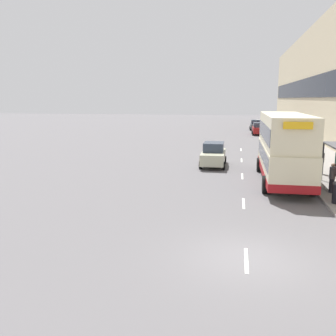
# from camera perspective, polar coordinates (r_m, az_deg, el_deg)

# --- Properties ---
(ground_plane) EXTENTS (220.00, 220.00, 0.00)m
(ground_plane) POSITION_cam_1_polar(r_m,az_deg,el_deg) (13.13, 11.83, -13.28)
(ground_plane) COLOR #5B595B
(pavement) EXTENTS (5.00, 93.00, 0.14)m
(pavement) POSITION_cam_1_polar(r_m,az_deg,el_deg) (51.26, 18.29, 4.22)
(pavement) COLOR gray
(pavement) RESTS_ON ground_plane
(terrace_facade) EXTENTS (3.10, 93.00, 14.96)m
(terrace_facade) POSITION_cam_1_polar(r_m,az_deg,el_deg) (51.74, 23.25, 12.18)
(terrace_facade) COLOR #C6B793
(terrace_facade) RESTS_ON ground_plane
(lane_mark_0) EXTENTS (0.12, 2.00, 0.01)m
(lane_mark_0) POSITION_cam_1_polar(r_m,az_deg,el_deg) (12.96, 11.85, -13.58)
(lane_mark_0) COLOR silver
(lane_mark_0) RESTS_ON ground_plane
(lane_mark_1) EXTENTS (0.12, 2.00, 0.01)m
(lane_mark_1) POSITION_cam_1_polar(r_m,az_deg,el_deg) (19.45, 11.45, -5.32)
(lane_mark_1) COLOR silver
(lane_mark_1) RESTS_ON ground_plane
(lane_mark_2) EXTENTS (0.12, 2.00, 0.01)m
(lane_mark_2) POSITION_cam_1_polar(r_m,az_deg,el_deg) (26.13, 11.25, -1.24)
(lane_mark_2) COLOR silver
(lane_mark_2) RESTS_ON ground_plane
(lane_mark_3) EXTENTS (0.12, 2.00, 0.01)m
(lane_mark_3) POSITION_cam_1_polar(r_m,az_deg,el_deg) (32.90, 11.14, 1.18)
(lane_mark_3) COLOR silver
(lane_mark_3) RESTS_ON ground_plane
(lane_mark_4) EXTENTS (0.12, 2.00, 0.01)m
(lane_mark_4) POSITION_cam_1_polar(r_m,az_deg,el_deg) (39.71, 11.06, 2.76)
(lane_mark_4) COLOR silver
(lane_mark_4) RESTS_ON ground_plane
(double_decker_bus_near) EXTENTS (2.85, 10.12, 4.30)m
(double_decker_bus_near) POSITION_cam_1_polar(r_m,az_deg,el_deg) (24.57, 17.26, 3.14)
(double_decker_bus_near) COLOR beige
(double_decker_bus_near) RESTS_ON ground_plane
(car_0) EXTENTS (1.95, 4.42, 1.85)m
(car_0) POSITION_cam_1_polar(r_m,az_deg,el_deg) (29.64, 6.94, 2.04)
(car_0) COLOR #B7B799
(car_0) RESTS_ON ground_plane
(car_1) EXTENTS (2.07, 3.89, 1.71)m
(car_1) POSITION_cam_1_polar(r_m,az_deg,el_deg) (65.08, 13.28, 6.40)
(car_1) COLOR #4C5156
(car_1) RESTS_ON ground_plane
(car_2) EXTENTS (2.01, 4.45, 1.79)m
(car_2) POSITION_cam_1_polar(r_m,az_deg,el_deg) (56.69, 13.71, 5.83)
(car_2) COLOR maroon
(car_2) RESTS_ON ground_plane
(pedestrian_at_shelter) EXTENTS (0.33, 0.33, 1.67)m
(pedestrian_at_shelter) POSITION_cam_1_polar(r_m,az_deg,el_deg) (27.69, 22.36, 0.91)
(pedestrian_at_shelter) COLOR #23232D
(pedestrian_at_shelter) RESTS_ON ground_plane
(pedestrian_3) EXTENTS (0.33, 0.33, 1.66)m
(pedestrian_3) POSITION_cam_1_polar(r_m,az_deg,el_deg) (22.37, 23.73, -1.35)
(pedestrian_3) COLOR #23232D
(pedestrian_3) RESTS_ON ground_plane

